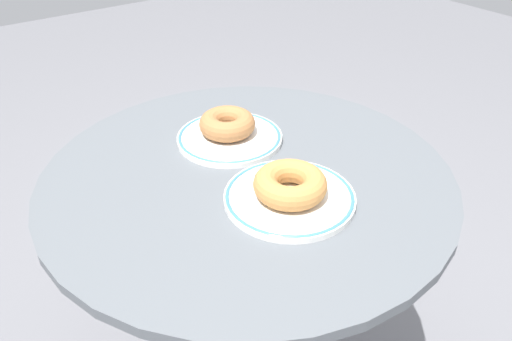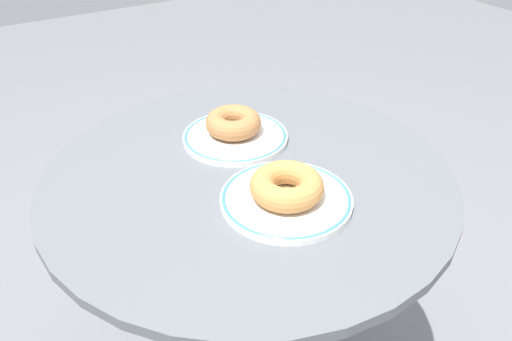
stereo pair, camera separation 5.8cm
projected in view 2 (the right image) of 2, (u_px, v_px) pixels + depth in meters
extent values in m
cylinder|color=#565B60|center=(248.00, 176.00, 0.86)|extent=(0.70, 0.70, 0.02)
cylinder|color=#565B60|center=(250.00, 310.00, 1.05)|extent=(0.06, 0.06, 0.66)
cylinder|color=white|center=(235.00, 137.00, 0.94)|extent=(0.20, 0.20, 0.01)
torus|color=#3D75BC|center=(235.00, 136.00, 0.94)|extent=(0.19, 0.19, 0.01)
cylinder|color=white|center=(286.00, 199.00, 0.78)|extent=(0.21, 0.21, 0.01)
torus|color=#3D75BC|center=(286.00, 198.00, 0.78)|extent=(0.20, 0.20, 0.01)
torus|color=#A36B3D|center=(233.00, 123.00, 0.93)|extent=(0.13, 0.13, 0.04)
torus|color=#BC7F42|center=(287.00, 186.00, 0.77)|extent=(0.16, 0.16, 0.04)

